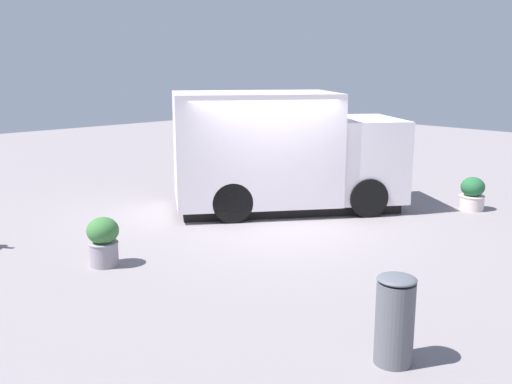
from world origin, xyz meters
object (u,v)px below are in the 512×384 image
at_px(food_truck, 281,154).
at_px(trash_bin, 395,319).
at_px(planter_flowering_far, 103,240).
at_px(planter_flowering_near, 472,194).
at_px(planter_flowering_side, 212,161).

relative_size(food_truck, trash_bin, 5.29).
relative_size(food_truck, planter_flowering_far, 6.63).
distance_m(planter_flowering_near, planter_flowering_side, 7.47).
height_order(planter_flowering_near, trash_bin, trash_bin).
height_order(planter_flowering_far, trash_bin, trash_bin).
xyz_separation_m(food_truck, planter_flowering_near, (-3.02, -3.02, -0.87)).
height_order(planter_flowering_near, planter_flowering_far, planter_flowering_far).
bearing_deg(planter_flowering_far, food_truck, -81.48).
bearing_deg(food_truck, planter_flowering_far, 98.52).
bearing_deg(food_truck, planter_flowering_near, -134.97).
bearing_deg(planter_flowering_far, planter_flowering_near, -106.24).
distance_m(food_truck, planter_flowering_far, 4.97).
relative_size(planter_flowering_near, planter_flowering_far, 0.92).
bearing_deg(trash_bin, planter_flowering_side, -29.44).
distance_m(planter_flowering_near, planter_flowering_far, 8.19).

